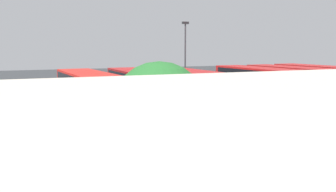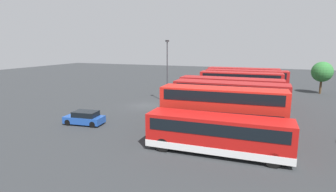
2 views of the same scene
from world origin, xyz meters
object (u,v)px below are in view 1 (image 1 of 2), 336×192
at_px(bus_double_decker_second, 300,91).
at_px(bus_double_decker_seventh, 90,103).
at_px(bus_double_decker_near_end, 324,89).
at_px(lamp_post_tall, 185,58).
at_px(bus_single_deck_far_end, 35,120).
at_px(bus_double_decker_sixth, 144,100).
at_px(car_hatchback_silver, 53,101).
at_px(bus_single_deck_fourth, 219,104).
at_px(bus_double_decker_fifth, 185,97).
at_px(bus_double_decker_third, 263,93).

relative_size(bus_double_decker_second, bus_double_decker_seventh, 1.09).
height_order(bus_double_decker_near_end, lamp_post_tall, lamp_post_tall).
bearing_deg(bus_single_deck_far_end, lamp_post_tall, -146.84).
bearing_deg(lamp_post_tall, bus_single_deck_far_end, 33.16).
relative_size(bus_double_decker_sixth, bus_double_decker_seventh, 1.04).
bearing_deg(bus_single_deck_far_end, bus_double_decker_second, 179.92).
bearing_deg(car_hatchback_silver, bus_single_deck_fourth, 131.27).
bearing_deg(bus_double_decker_fifth, car_hatchback_silver, -57.99).
relative_size(bus_double_decker_third, bus_double_decker_fifth, 0.97).
bearing_deg(car_hatchback_silver, bus_double_decker_fifth, 122.01).
bearing_deg(lamp_post_tall, bus_double_decker_third, 105.03).
bearing_deg(car_hatchback_silver, bus_double_decker_third, 138.31).
relative_size(bus_single_deck_far_end, car_hatchback_silver, 2.58).
distance_m(bus_double_decker_third, lamp_post_tall, 10.61).
bearing_deg(bus_double_decker_third, bus_double_decker_sixth, 0.51).
relative_size(car_hatchback_silver, lamp_post_tall, 0.48).
xyz_separation_m(bus_double_decker_fifth, bus_double_decker_sixth, (3.56, 0.43, -0.00)).
bearing_deg(car_hatchback_silver, bus_double_decker_seventh, 94.43).
distance_m(car_hatchback_silver, lamp_post_tall, 14.52).
height_order(bus_single_deck_fourth, bus_double_decker_sixth, bus_double_decker_sixth).
bearing_deg(bus_double_decker_third, bus_single_deck_far_end, 1.15).
bearing_deg(bus_double_decker_sixth, bus_double_decker_third, -179.49).
distance_m(bus_single_deck_far_end, lamp_post_tall, 19.11).
xyz_separation_m(bus_double_decker_third, bus_double_decker_seventh, (14.73, 0.04, -0.00)).
height_order(bus_double_decker_seventh, lamp_post_tall, lamp_post_tall).
distance_m(bus_double_decker_sixth, bus_double_decker_seventh, 3.94).
xyz_separation_m(bus_double_decker_fifth, lamp_post_tall, (-4.56, -9.57, 2.71)).
bearing_deg(bus_double_decker_second, car_hatchback_silver, -36.72).
bearing_deg(bus_double_decker_seventh, bus_double_decker_near_end, -178.90).
bearing_deg(bus_double_decker_sixth, bus_double_decker_seventh, -0.85).
relative_size(bus_double_decker_seventh, lamp_post_tall, 1.23).
bearing_deg(bus_double_decker_third, bus_double_decker_seventh, 0.15).
height_order(bus_double_decker_third, bus_double_decker_sixth, same).
bearing_deg(car_hatchback_silver, bus_double_decker_second, 143.28).
xyz_separation_m(bus_double_decker_near_end, bus_double_decker_fifth, (14.48, 0.05, 0.00)).
height_order(bus_double_decker_seventh, car_hatchback_silver, bus_double_decker_seventh).
distance_m(bus_double_decker_fifth, bus_double_decker_sixth, 3.59).
relative_size(bus_single_deck_far_end, lamp_post_tall, 1.23).
xyz_separation_m(bus_double_decker_seventh, car_hatchback_silver, (1.10, -14.13, -1.75)).
relative_size(bus_double_decker_second, bus_double_decker_fifth, 1.04).
xyz_separation_m(car_hatchback_silver, lamp_post_tall, (-13.16, 4.19, 4.46)).
relative_size(bus_double_decker_near_end, bus_double_decker_third, 1.02).
height_order(bus_double_decker_third, bus_double_decker_fifth, same).
relative_size(bus_double_decker_near_end, bus_double_decker_fifth, 0.99).
xyz_separation_m(bus_single_deck_fourth, bus_double_decker_fifth, (3.24, 0.26, 0.83)).
bearing_deg(bus_single_deck_fourth, bus_double_decker_second, 172.50).
distance_m(bus_double_decker_sixth, lamp_post_tall, 13.17).
relative_size(bus_double_decker_second, car_hatchback_silver, 2.82).
height_order(bus_double_decker_near_end, bus_double_decker_seventh, same).
bearing_deg(bus_single_deck_far_end, bus_double_decker_third, -178.85).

